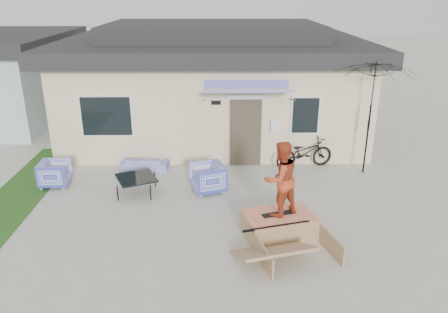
{
  "coord_description": "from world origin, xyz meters",
  "views": [
    {
      "loc": [
        0.15,
        -8.33,
        5.18
      ],
      "look_at": [
        0.3,
        1.8,
        1.3
      ],
      "focal_mm": 35.18,
      "sensor_mm": 36.0,
      "label": 1
    }
  ],
  "objects_px": {
    "patio_umbrella": "(370,116)",
    "skater": "(281,178)",
    "coffee_table": "(137,185)",
    "skate_ramp": "(279,225)",
    "bicycle": "(304,149)",
    "armchair_left": "(55,172)",
    "loveseat": "(145,162)",
    "armchair_right": "(208,176)",
    "skateboard": "(279,213)"
  },
  "relations": [
    {
      "from": "patio_umbrella",
      "to": "skater",
      "type": "relative_size",
      "value": 1.71
    },
    {
      "from": "patio_umbrella",
      "to": "skater",
      "type": "bearing_deg",
      "value": -130.73
    },
    {
      "from": "armchair_left",
      "to": "bicycle",
      "type": "xyz_separation_m",
      "value": [
        7.21,
        1.23,
        0.19
      ]
    },
    {
      "from": "loveseat",
      "to": "armchair_left",
      "type": "relative_size",
      "value": 1.8
    },
    {
      "from": "skate_ramp",
      "to": "skater",
      "type": "xyz_separation_m",
      "value": [
        -0.01,
        0.05,
        1.14
      ]
    },
    {
      "from": "loveseat",
      "to": "coffee_table",
      "type": "relative_size",
      "value": 1.49
    },
    {
      "from": "skate_ramp",
      "to": "skater",
      "type": "relative_size",
      "value": 1.19
    },
    {
      "from": "armchair_left",
      "to": "bicycle",
      "type": "bearing_deg",
      "value": -83.45
    },
    {
      "from": "armchair_left",
      "to": "skater",
      "type": "height_order",
      "value": "skater"
    },
    {
      "from": "loveseat",
      "to": "bicycle",
      "type": "height_order",
      "value": "bicycle"
    },
    {
      "from": "loveseat",
      "to": "armchair_left",
      "type": "xyz_separation_m",
      "value": [
        -2.33,
        -1.07,
        0.12
      ]
    },
    {
      "from": "coffee_table",
      "to": "skate_ramp",
      "type": "bearing_deg",
      "value": -31.95
    },
    {
      "from": "loveseat",
      "to": "patio_umbrella",
      "type": "distance_m",
      "value": 6.77
    },
    {
      "from": "loveseat",
      "to": "armchair_left",
      "type": "distance_m",
      "value": 2.57
    },
    {
      "from": "skateboard",
      "to": "skater",
      "type": "height_order",
      "value": "skater"
    },
    {
      "from": "armchair_left",
      "to": "patio_umbrella",
      "type": "xyz_separation_m",
      "value": [
        8.94,
        0.81,
        1.35
      ]
    },
    {
      "from": "skater",
      "to": "coffee_table",
      "type": "bearing_deg",
      "value": -62.06
    },
    {
      "from": "armchair_left",
      "to": "armchair_right",
      "type": "relative_size",
      "value": 0.93
    },
    {
      "from": "armchair_right",
      "to": "patio_umbrella",
      "type": "relative_size",
      "value": 0.3
    },
    {
      "from": "coffee_table",
      "to": "skate_ramp",
      "type": "xyz_separation_m",
      "value": [
        3.55,
        -2.21,
        0.01
      ]
    },
    {
      "from": "loveseat",
      "to": "bicycle",
      "type": "relative_size",
      "value": 0.77
    },
    {
      "from": "bicycle",
      "to": "skater",
      "type": "xyz_separation_m",
      "value": [
        -1.3,
        -3.94,
        0.8
      ]
    },
    {
      "from": "loveseat",
      "to": "skate_ramp",
      "type": "relative_size",
      "value": 0.71
    },
    {
      "from": "skateboard",
      "to": "bicycle",
      "type": "bearing_deg",
      "value": 54.06
    },
    {
      "from": "armchair_right",
      "to": "coffee_table",
      "type": "distance_m",
      "value": 1.92
    },
    {
      "from": "loveseat",
      "to": "coffee_table",
      "type": "height_order",
      "value": "loveseat"
    },
    {
      "from": "bicycle",
      "to": "skate_ramp",
      "type": "xyz_separation_m",
      "value": [
        -1.29,
        -3.99,
        -0.34
      ]
    },
    {
      "from": "armchair_right",
      "to": "armchair_left",
      "type": "bearing_deg",
      "value": -114.1
    },
    {
      "from": "patio_umbrella",
      "to": "skateboard",
      "type": "xyz_separation_m",
      "value": [
        -3.03,
        -3.52,
        -1.22
      ]
    },
    {
      "from": "coffee_table",
      "to": "skate_ramp",
      "type": "distance_m",
      "value": 4.18
    },
    {
      "from": "bicycle",
      "to": "skateboard",
      "type": "relative_size",
      "value": 2.38
    },
    {
      "from": "coffee_table",
      "to": "skater",
      "type": "xyz_separation_m",
      "value": [
        3.53,
        -2.16,
        1.15
      ]
    },
    {
      "from": "skater",
      "to": "bicycle",
      "type": "bearing_deg",
      "value": -138.9
    },
    {
      "from": "loveseat",
      "to": "skateboard",
      "type": "relative_size",
      "value": 1.84
    },
    {
      "from": "coffee_table",
      "to": "bicycle",
      "type": "xyz_separation_m",
      "value": [
        4.84,
        1.78,
        0.36
      ]
    },
    {
      "from": "coffee_table",
      "to": "patio_umbrella",
      "type": "bearing_deg",
      "value": 11.69
    },
    {
      "from": "loveseat",
      "to": "coffee_table",
      "type": "distance_m",
      "value": 1.62
    },
    {
      "from": "loveseat",
      "to": "bicycle",
      "type": "distance_m",
      "value": 4.89
    },
    {
      "from": "armchair_left",
      "to": "skate_ramp",
      "type": "xyz_separation_m",
      "value": [
        5.92,
        -2.76,
        -0.15
      ]
    },
    {
      "from": "loveseat",
      "to": "bicycle",
      "type": "bearing_deg",
      "value": -173.44
    },
    {
      "from": "coffee_table",
      "to": "skateboard",
      "type": "bearing_deg",
      "value": -31.48
    },
    {
      "from": "armchair_left",
      "to": "coffee_table",
      "type": "relative_size",
      "value": 0.83
    },
    {
      "from": "armchair_right",
      "to": "skate_ramp",
      "type": "distance_m",
      "value": 2.86
    },
    {
      "from": "loveseat",
      "to": "skater",
      "type": "bearing_deg",
      "value": 138.08
    },
    {
      "from": "loveseat",
      "to": "armchair_left",
      "type": "bearing_deg",
      "value": 29.49
    },
    {
      "from": "bicycle",
      "to": "skater",
      "type": "distance_m",
      "value": 4.23
    },
    {
      "from": "armchair_left",
      "to": "coffee_table",
      "type": "distance_m",
      "value": 2.44
    },
    {
      "from": "armchair_left",
      "to": "armchair_right",
      "type": "bearing_deg",
      "value": -98.83
    },
    {
      "from": "armchair_right",
      "to": "skate_ramp",
      "type": "relative_size",
      "value": 0.43
    },
    {
      "from": "armchair_left",
      "to": "patio_umbrella",
      "type": "relative_size",
      "value": 0.28
    }
  ]
}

